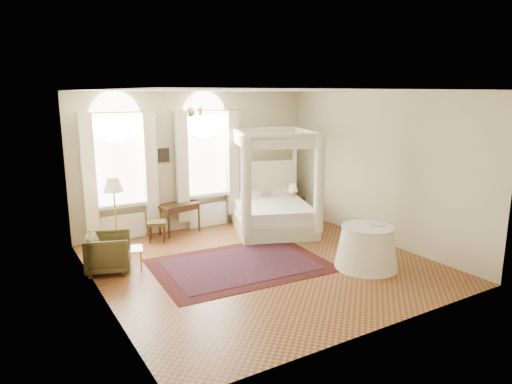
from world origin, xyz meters
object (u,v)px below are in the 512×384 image
at_px(writing_desk, 179,208).
at_px(stool, 157,224).
at_px(armchair, 109,253).
at_px(coffee_table, 126,251).
at_px(nightstand, 293,209).
at_px(floor_lamp, 114,188).
at_px(side_table, 367,247).
at_px(canopy_bed, 273,208).

distance_m(writing_desk, stool, 0.77).
bearing_deg(stool, armchair, -137.67).
relative_size(writing_desk, coffee_table, 1.48).
height_order(nightstand, stool, nightstand).
bearing_deg(floor_lamp, writing_desk, 16.36).
distance_m(floor_lamp, side_table, 5.20).
bearing_deg(canopy_bed, stool, 167.96).
distance_m(canopy_bed, writing_desk, 2.23).
xyz_separation_m(stool, side_table, (2.89, -3.56, 0.01)).
bearing_deg(canopy_bed, floor_lamp, 173.26).
bearing_deg(coffee_table, armchair, 154.12).
xyz_separation_m(stool, coffee_table, (-1.07, -1.36, -0.01)).
bearing_deg(writing_desk, side_table, -60.15).
distance_m(armchair, side_table, 4.84).
height_order(floor_lamp, side_table, floor_lamp).
relative_size(armchair, floor_lamp, 0.51).
bearing_deg(canopy_bed, side_table, -86.38).
relative_size(stool, armchair, 0.68).
bearing_deg(side_table, nightstand, 78.57).
relative_size(writing_desk, side_table, 0.88).
distance_m(writing_desk, armchair, 2.56).
xyz_separation_m(nightstand, coffee_table, (-4.63, -1.13, 0.06)).
xyz_separation_m(writing_desk, side_table, (2.22, -3.88, -0.22)).
bearing_deg(armchair, coffee_table, -97.63).
bearing_deg(stool, side_table, -50.91).
bearing_deg(armchair, stool, -29.42).
height_order(writing_desk, coffee_table, writing_desk).
relative_size(nightstand, stool, 1.19).
xyz_separation_m(coffee_table, floor_lamp, (0.15, 1.22, 0.96)).
height_order(canopy_bed, stool, canopy_bed).
height_order(writing_desk, floor_lamp, floor_lamp).
xyz_separation_m(canopy_bed, stool, (-2.70, 0.58, -0.16)).
distance_m(canopy_bed, armchair, 4.11).
bearing_deg(side_table, armchair, 151.25).
height_order(nightstand, armchair, armchair).
bearing_deg(nightstand, writing_desk, 169.25).
xyz_separation_m(canopy_bed, armchair, (-4.05, -0.65, -0.19)).
xyz_separation_m(stool, armchair, (-1.35, -1.23, -0.03)).
bearing_deg(coffee_table, writing_desk, 44.11).
height_order(stool, armchair, armchair).
xyz_separation_m(writing_desk, armchair, (-2.01, -1.55, -0.26)).
bearing_deg(canopy_bed, nightstand, 21.87).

